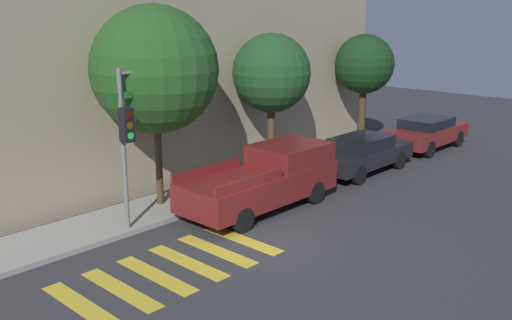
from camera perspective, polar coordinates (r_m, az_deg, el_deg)
name	(u,v)px	position (r m, az deg, el deg)	size (l,w,h in m)	color
ground_plane	(270,246)	(14.99, 1.43, -8.56)	(60.00, 60.00, 0.00)	#333335
sidewalk	(167,206)	(17.90, -8.85, -4.53)	(26.00, 2.14, 0.14)	gray
building_row	(82,79)	(20.76, -16.96, 7.71)	(26.00, 6.00, 7.21)	gray
crosswalk	(172,268)	(13.90, -8.40, -10.68)	(5.23, 2.60, 0.00)	gold
traffic_light_pole	(140,117)	(15.55, -11.52, 4.22)	(2.58, 0.56, 4.50)	slate
pickup_truck	(266,178)	(17.49, 1.01, -1.84)	(5.27, 2.04, 1.83)	maroon
sedan_near_corner	(362,153)	(21.66, 10.55, 0.69)	(4.54, 1.78, 1.39)	black
sedan_middle	(427,132)	(26.03, 16.71, 2.72)	(4.40, 1.88, 1.40)	maroon
tree_near_corner	(155,70)	(17.05, -10.10, 8.87)	(3.76, 3.76, 6.13)	#42301E
tree_midblock	(272,74)	(20.58, 1.57, 8.64)	(2.82, 2.82, 5.16)	#4C3823
tree_far_end	(364,65)	(25.39, 10.78, 9.33)	(2.56, 2.56, 4.94)	#42301E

